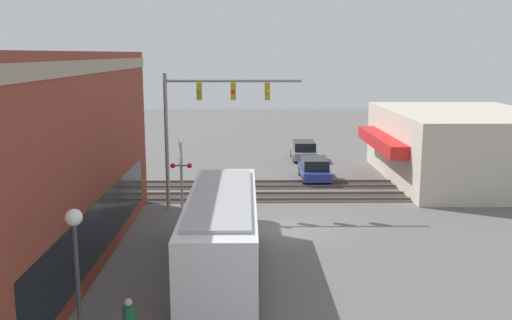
# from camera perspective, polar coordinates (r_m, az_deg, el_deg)

# --- Properties ---
(ground_plane) EXTENTS (120.00, 120.00, 0.00)m
(ground_plane) POSITION_cam_1_polar(r_m,az_deg,el_deg) (27.58, 3.01, -6.84)
(ground_plane) COLOR #605E5B
(shop_building) EXTENTS (13.76, 10.80, 4.59)m
(shop_building) POSITION_cam_1_polar(r_m,az_deg,el_deg) (39.83, 19.85, 1.37)
(shop_building) COLOR beige
(shop_building) RESTS_ON ground
(city_bus) EXTENTS (10.48, 2.59, 3.11)m
(city_bus) POSITION_cam_1_polar(r_m,az_deg,el_deg) (21.65, -3.40, -7.01)
(city_bus) COLOR white
(city_bus) RESTS_ON ground
(traffic_signal_gantry) EXTENTS (0.42, 7.20, 7.26)m
(traffic_signal_gantry) POSITION_cam_1_polar(r_m,az_deg,el_deg) (30.08, -5.03, 5.04)
(traffic_signal_gantry) COLOR gray
(traffic_signal_gantry) RESTS_ON ground
(crossing_signal) EXTENTS (1.41, 1.18, 3.81)m
(crossing_signal) POSITION_cam_1_polar(r_m,az_deg,el_deg) (31.03, -7.49, -0.57)
(crossing_signal) COLOR gray
(crossing_signal) RESTS_ON ground
(streetlamp) EXTENTS (0.44, 0.44, 4.45)m
(streetlamp) POSITION_cam_1_polar(r_m,az_deg,el_deg) (15.53, -17.44, -11.03)
(streetlamp) COLOR #38383A
(streetlamp) RESTS_ON ground
(rail_track_near) EXTENTS (2.60, 60.00, 0.15)m
(rail_track_near) POSITION_cam_1_polar(r_m,az_deg,el_deg) (33.33, 2.32, -3.70)
(rail_track_near) COLOR #332D28
(rail_track_near) RESTS_ON ground
(rail_track_far) EXTENTS (2.60, 60.00, 0.15)m
(rail_track_far) POSITION_cam_1_polar(r_m,az_deg,el_deg) (36.44, 2.04, -2.46)
(rail_track_far) COLOR #332D28
(rail_track_far) RESTS_ON ground
(parked_car_blue) EXTENTS (4.29, 1.82, 1.48)m
(parked_car_blue) POSITION_cam_1_polar(r_m,az_deg,el_deg) (37.90, 5.87, -0.98)
(parked_car_blue) COLOR navy
(parked_car_blue) RESTS_ON ground
(parked_car_grey) EXTENTS (4.44, 1.82, 1.49)m
(parked_car_grey) POSITION_cam_1_polar(r_m,az_deg,el_deg) (45.05, 4.79, 0.90)
(parked_car_grey) COLOR slate
(parked_car_grey) RESTS_ON ground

